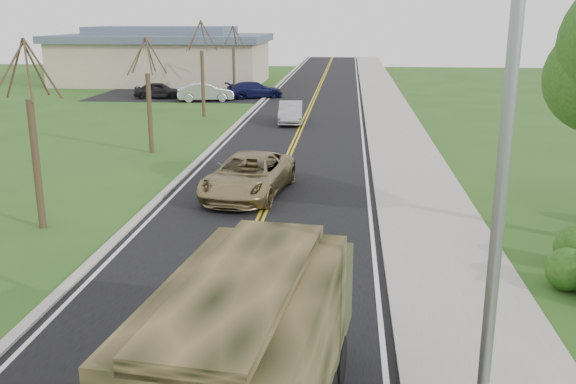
# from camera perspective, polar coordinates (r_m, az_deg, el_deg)

# --- Properties ---
(road) EXTENTS (8.00, 120.00, 0.01)m
(road) POSITION_cam_1_polar(r_m,az_deg,el_deg) (49.68, 2.04, 7.65)
(road) COLOR black
(road) RESTS_ON ground
(curb_right) EXTENTS (0.30, 120.00, 0.12)m
(curb_right) POSITION_cam_1_polar(r_m,az_deg,el_deg) (49.60, 6.87, 7.60)
(curb_right) COLOR #9E998E
(curb_right) RESTS_ON ground
(sidewalk_right) EXTENTS (3.20, 120.00, 0.10)m
(sidewalk_right) POSITION_cam_1_polar(r_m,az_deg,el_deg) (49.68, 8.90, 7.53)
(sidewalk_right) COLOR #9E998E
(sidewalk_right) RESTS_ON ground
(curb_left) EXTENTS (0.30, 120.00, 0.10)m
(curb_left) POSITION_cam_1_polar(r_m,az_deg,el_deg) (50.09, -2.75, 7.76)
(curb_left) COLOR #9E998E
(curb_left) RESTS_ON ground
(street_light) EXTENTS (1.65, 0.22, 8.00)m
(street_light) POSITION_cam_1_polar(r_m,az_deg,el_deg) (9.15, 17.80, 0.20)
(street_light) COLOR gray
(street_light) RESTS_ON ground
(bare_tree_a) EXTENTS (1.93, 2.26, 6.08)m
(bare_tree_a) POSITION_cam_1_polar(r_m,az_deg,el_deg) (21.94, -21.60, 3.58)
(bare_tree_a) COLOR #38281C
(bare_tree_a) RESTS_ON ground
(bare_tree_b) EXTENTS (1.83, 2.14, 5.73)m
(bare_tree_b) POSITION_cam_1_polar(r_m,az_deg,el_deg) (32.95, -12.24, 7.68)
(bare_tree_b) COLOR #38281C
(bare_tree_b) RESTS_ON ground
(bare_tree_c) EXTENTS (2.04, 2.39, 6.42)m
(bare_tree_c) POSITION_cam_1_polar(r_m,az_deg,el_deg) (44.44, -7.61, 10.20)
(bare_tree_c) COLOR #38281C
(bare_tree_c) RESTS_ON ground
(bare_tree_d) EXTENTS (1.88, 2.20, 5.91)m
(bare_tree_d) POSITION_cam_1_polar(r_m,az_deg,el_deg) (56.17, -4.84, 11.12)
(bare_tree_d) COLOR #38281C
(bare_tree_d) RESTS_ON ground
(commercial_building) EXTENTS (25.50, 21.50, 5.65)m
(commercial_building) POSITION_cam_1_polar(r_m,az_deg,el_deg) (67.91, -10.97, 11.75)
(commercial_building) COLOR tan
(commercial_building) RESTS_ON ground
(military_truck) EXTENTS (2.99, 6.69, 3.23)m
(military_truck) POSITION_cam_1_polar(r_m,az_deg,el_deg) (10.09, -2.92, -13.44)
(military_truck) COLOR black
(military_truck) RESTS_ON ground
(suv_champagne) EXTENTS (3.39, 6.01, 1.59)m
(suv_champagne) POSITION_cam_1_polar(r_m,az_deg,el_deg) (24.63, -3.54, 1.48)
(suv_champagne) COLOR #8F7E51
(suv_champagne) RESTS_ON ground
(sedan_silver) EXTENTS (1.72, 4.28, 1.38)m
(sedan_silver) POSITION_cam_1_polar(r_m,az_deg,el_deg) (41.45, 0.23, 7.07)
(sedan_silver) COLOR #A2A3A7
(sedan_silver) RESTS_ON ground
(lot_car_dark) EXTENTS (4.19, 2.04, 1.38)m
(lot_car_dark) POSITION_cam_1_polar(r_m,az_deg,el_deg) (55.25, -11.39, 8.86)
(lot_car_dark) COLOR black
(lot_car_dark) RESTS_ON ground
(lot_car_silver) EXTENTS (4.79, 2.68, 1.49)m
(lot_car_silver) POSITION_cam_1_polar(r_m,az_deg,el_deg) (52.87, -7.35, 8.82)
(lot_car_silver) COLOR silver
(lot_car_silver) RESTS_ON ground
(lot_car_navy) EXTENTS (5.14, 3.76, 1.38)m
(lot_car_navy) POSITION_cam_1_polar(r_m,az_deg,el_deg) (54.52, -2.99, 9.06)
(lot_car_navy) COLOR #0F1037
(lot_car_navy) RESTS_ON ground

